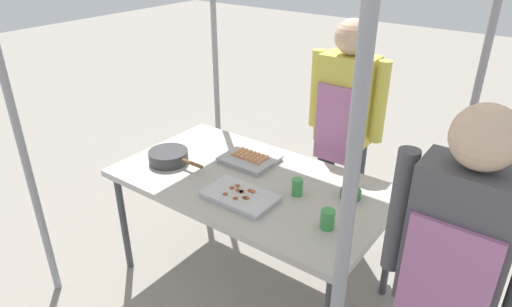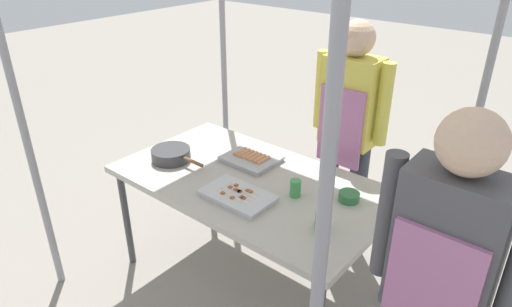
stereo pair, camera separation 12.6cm
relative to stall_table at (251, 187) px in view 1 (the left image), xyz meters
The scene contains 10 objects.
ground_plane 0.70m from the stall_table, ahead, with size 18.00×18.00×0.00m, color gray.
stall_table is the anchor object (origin of this frame).
tray_grilled_sausages 0.24m from the stall_table, 128.70° to the left, with size 0.32×0.28×0.05m.
tray_meat_skewers 0.23m from the stall_table, 68.68° to the right, with size 0.39×0.24×0.04m.
cooking_wok 0.57m from the stall_table, 166.77° to the right, with size 0.41×0.25×0.08m.
condiment_bowl 0.58m from the stall_table, 16.50° to the left, with size 0.11×0.11×0.05m, color #33723F.
drink_cup_near_edge 0.32m from the stall_table, ahead, with size 0.06×0.06×0.10m, color #3F994C.
drink_cup_by_wok 0.61m from the stall_table, 14.81° to the right, with size 0.07×0.07×0.10m, color #3F994C.
vendor_woman 0.78m from the stall_table, 71.49° to the left, with size 0.52×0.23×1.59m.
customer_nearby 1.27m from the stall_table, 17.22° to the right, with size 0.52×0.23×1.59m.
Camera 1 is at (1.37, -1.81, 2.07)m, focal length 31.63 mm.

